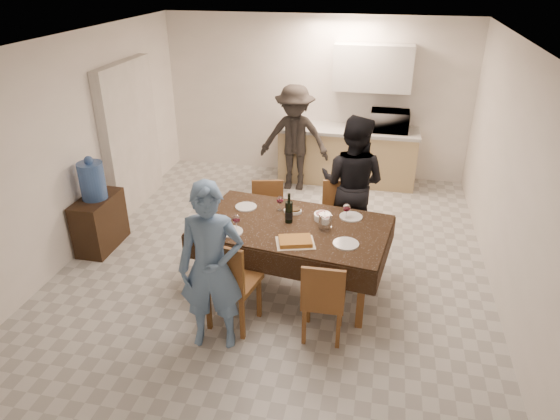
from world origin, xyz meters
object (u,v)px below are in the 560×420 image
at_px(water_pitcher, 325,222).
at_px(person_kitchen, 295,138).
at_px(savoury_tart, 295,241).
at_px(person_far, 352,184).
at_px(console, 100,222).
at_px(dining_table, 292,228).
at_px(microwave, 390,121).
at_px(water_jug, 92,181).
at_px(person_near, 211,268).
at_px(wine_bottle, 289,208).

height_order(water_pitcher, person_kitchen, person_kitchen).
relative_size(savoury_tart, person_kitchen, 0.23).
height_order(savoury_tart, person_far, person_far).
relative_size(console, savoury_tart, 1.95).
bearing_deg(console, dining_table, -8.01).
distance_m(microwave, person_kitchen, 1.52).
xyz_separation_m(console, person_far, (3.11, 0.69, 0.52)).
height_order(console, person_far, person_far).
bearing_deg(savoury_tart, person_kitchen, 100.59).
height_order(water_jug, water_pitcher, water_jug).
bearing_deg(microwave, person_kitchen, 17.45).
xyz_separation_m(console, person_near, (2.01, -1.41, 0.49)).
bearing_deg(savoury_tart, dining_table, 104.74).
distance_m(person_far, person_kitchen, 1.95).
bearing_deg(savoury_tart, person_near, -134.13).
bearing_deg(dining_table, console, 179.73).
bearing_deg(dining_table, savoury_tart, -67.52).
bearing_deg(water_jug, person_near, -35.10).
height_order(person_far, person_kitchen, person_far).
relative_size(console, water_jug, 1.61).
distance_m(dining_table, microwave, 3.31).
distance_m(water_jug, savoury_tart, 2.76).
bearing_deg(microwave, wine_bottle, 72.06).
distance_m(person_near, person_kitchen, 3.76).
bearing_deg(water_pitcher, person_near, -131.99).
relative_size(microwave, person_far, 0.34).
bearing_deg(wine_bottle, person_far, 59.04).
height_order(person_near, person_kitchen, person_kitchen).
distance_m(water_jug, microwave, 4.49).
distance_m(console, microwave, 4.55).
height_order(water_pitcher, microwave, microwave).
height_order(wine_bottle, water_pitcher, wine_bottle).
bearing_deg(person_near, water_jug, 134.97).
bearing_deg(wine_bottle, microwave, 72.06).
relative_size(dining_table, console, 2.90).
bearing_deg(person_near, dining_table, 52.42).
height_order(water_pitcher, person_far, person_far).
distance_m(console, person_near, 2.50).
height_order(dining_table, wine_bottle, wine_bottle).
distance_m(dining_table, water_pitcher, 0.38).
xyz_separation_m(dining_table, person_far, (0.55, 1.05, 0.11)).
relative_size(wine_bottle, person_far, 0.20).
height_order(dining_table, savoury_tart, savoury_tart).
bearing_deg(person_near, microwave, 60.37).
distance_m(console, wine_bottle, 2.60).
height_order(dining_table, console, dining_table).
distance_m(dining_table, console, 2.61).
relative_size(savoury_tart, person_near, 0.23).
bearing_deg(water_pitcher, dining_table, 171.87).
relative_size(dining_table, water_pitcher, 11.49).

